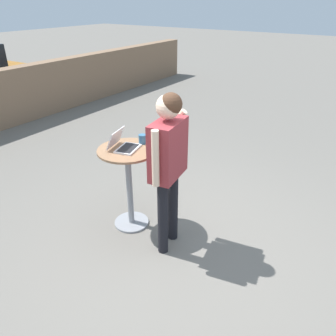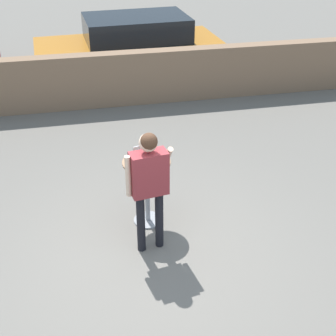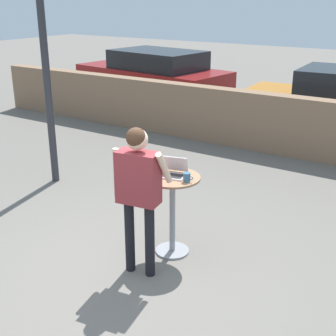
{
  "view_description": "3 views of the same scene",
  "coord_description": "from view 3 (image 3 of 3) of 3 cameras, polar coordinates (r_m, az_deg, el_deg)",
  "views": [
    {
      "loc": [
        -2.35,
        -1.44,
        2.47
      ],
      "look_at": [
        0.22,
        0.28,
        0.85
      ],
      "focal_mm": 35.0,
      "sensor_mm": 36.0,
      "label": 1
    },
    {
      "loc": [
        -0.73,
        -4.66,
        4.15
      ],
      "look_at": [
        0.3,
        0.27,
        1.15
      ],
      "focal_mm": 50.0,
      "sensor_mm": 36.0,
      "label": 2
    },
    {
      "loc": [
        2.82,
        -3.54,
        2.99
      ],
      "look_at": [
        0.17,
        0.56,
        1.18
      ],
      "focal_mm": 50.0,
      "sensor_mm": 36.0,
      "label": 3
    }
  ],
  "objects": [
    {
      "name": "cafe_table",
      "position": [
        5.59,
        0.54,
        -4.29
      ],
      "size": [
        0.66,
        0.66,
        1.0
      ],
      "color": "gray",
      "rests_on": "ground_plane"
    },
    {
      "name": "standing_person",
      "position": [
        5.0,
        -3.65,
        -1.77
      ],
      "size": [
        0.6,
        0.43,
        1.72
      ],
      "color": "black",
      "rests_on": "ground_plane"
    },
    {
      "name": "pavement_kerb",
      "position": [
        9.47,
        14.49,
        5.01
      ],
      "size": [
        15.64,
        0.35,
        1.17
      ],
      "color": "#84664C",
      "rests_on": "ground_plane"
    },
    {
      "name": "coffee_mug",
      "position": [
        5.29,
        2.31,
        -1.14
      ],
      "size": [
        0.12,
        0.08,
        0.11
      ],
      "color": "#336084",
      "rests_on": "cafe_table"
    },
    {
      "name": "parked_car_further_down",
      "position": [
        13.81,
        -1.8,
        11.23
      ],
      "size": [
        4.78,
        2.49,
        1.51
      ],
      "color": "maroon",
      "rests_on": "ground_plane"
    },
    {
      "name": "laptop",
      "position": [
        5.47,
        0.65,
        -0.41
      ],
      "size": [
        0.36,
        0.35,
        0.21
      ],
      "color": "silver",
      "rests_on": "cafe_table"
    },
    {
      "name": "street_lamp",
      "position": [
        7.69,
        -15.21,
        17.58
      ],
      "size": [
        0.32,
        0.32,
        4.17
      ],
      "color": "#2D2D33",
      "rests_on": "ground_plane"
    },
    {
      "name": "ground_plane",
      "position": [
        5.43,
        -4.83,
        -13.17
      ],
      "size": [
        50.0,
        50.0,
        0.0
      ],
      "primitive_type": "plane",
      "color": "slate"
    }
  ]
}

